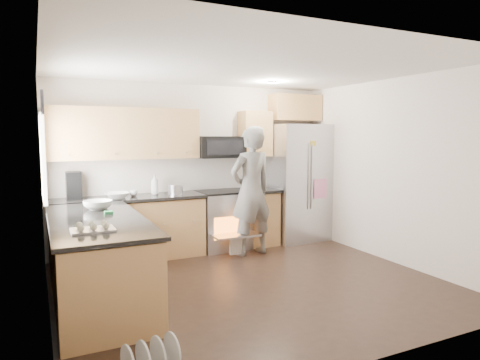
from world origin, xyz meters
TOP-DOWN VIEW (x-y plane):
  - ground at (0.00, 0.00)m, footprint 4.50×4.50m
  - room_shell at (-0.04, 0.02)m, footprint 4.54×4.04m
  - back_cabinet_run at (-0.59, 1.75)m, footprint 4.45×0.64m
  - peninsula at (-1.75, 0.25)m, footprint 0.96×2.36m
  - stove_range at (0.35, 1.69)m, footprint 0.76×0.97m
  - refrigerator at (1.75, 1.70)m, footprint 1.01×0.80m
  - person at (0.60, 1.20)m, footprint 0.77×0.57m

SIDE VIEW (x-z plane):
  - ground at x=0.00m, z-range 0.00..0.00m
  - peninsula at x=-1.75m, z-range -0.05..0.98m
  - stove_range at x=0.35m, z-range -0.22..1.57m
  - back_cabinet_run at x=-0.59m, z-range -0.29..2.21m
  - person at x=0.60m, z-range 0.00..1.94m
  - refrigerator at x=1.75m, z-range 0.00..1.99m
  - room_shell at x=-0.04m, z-range 0.36..2.98m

